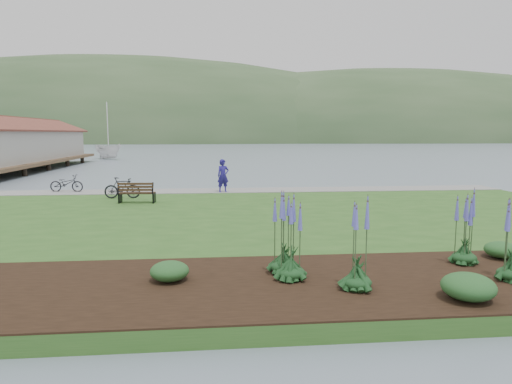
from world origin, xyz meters
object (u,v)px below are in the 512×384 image
Objects in this scene: person at (223,173)px; sailboat at (109,159)px; park_bench at (136,192)px; bicycle_a at (66,183)px.

person is 0.08× the size of sailboat.
park_bench is 0.79× the size of person.
bicycle_a is 41.21m from sailboat.
sailboat is at bearing 15.65° from bicycle_a.
person reaches higher than bicycle_a.
park_bench is at bearing -128.13° from bicycle_a.
sailboat reaches higher than bicycle_a.
bicycle_a is (-8.90, 0.96, -0.61)m from person.
park_bench is at bearing -158.42° from person.
park_bench is 5.62m from person.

